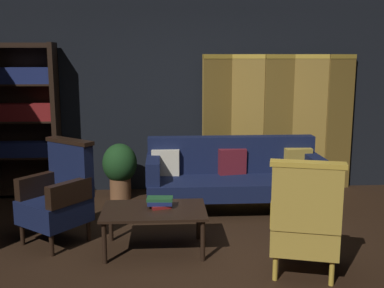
{
  "coord_description": "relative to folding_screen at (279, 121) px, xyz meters",
  "views": [
    {
      "loc": [
        -0.3,
        -4.07,
        1.86
      ],
      "look_at": [
        0.0,
        0.8,
        0.95
      ],
      "focal_mm": 43.55,
      "sensor_mm": 36.0,
      "label": 1
    }
  ],
  "objects": [
    {
      "name": "book_navy_cloth",
      "position": [
        -1.64,
        -1.95,
        -0.52
      ],
      "size": [
        0.24,
        0.16,
        0.04
      ],
      "primitive_type": "cube",
      "rotation": [
        0.0,
        0.0,
        -0.02
      ],
      "color": "navy",
      "rests_on": "book_red_leather"
    },
    {
      "name": "armchair_wing_left",
      "position": [
        -2.66,
        -1.71,
        -0.5
      ],
      "size": [
        0.81,
        0.81,
        1.04
      ],
      "color": "black",
      "rests_on": "ground_plane"
    },
    {
      "name": "bookshelf",
      "position": [
        -3.44,
        -0.05,
        0.1
      ],
      "size": [
        0.9,
        0.32,
        2.05
      ],
      "color": "black",
      "rests_on": "ground_plane"
    },
    {
      "name": "potted_plant",
      "position": [
        -2.18,
        -0.28,
        -0.56
      ],
      "size": [
        0.45,
        0.45,
        0.75
      ],
      "color": "brown",
      "rests_on": "ground_plane"
    },
    {
      "name": "armchair_gilt_accent",
      "position": [
        -0.4,
        -2.59,
        -0.5
      ],
      "size": [
        0.71,
        0.71,
        1.04
      ],
      "color": "gold",
      "rests_on": "ground_plane"
    },
    {
      "name": "velvet_couch",
      "position": [
        -0.74,
        -0.79,
        -0.53
      ],
      "size": [
        2.12,
        0.78,
        0.88
      ],
      "color": "black",
      "rests_on": "ground_plane"
    },
    {
      "name": "ground_plane",
      "position": [
        -1.29,
        -2.24,
        -0.99
      ],
      "size": [
        10.0,
        10.0,
        0.0
      ],
      "primitive_type": "plane",
      "color": "black"
    },
    {
      "name": "back_wall",
      "position": [
        -1.29,
        0.21,
        0.41
      ],
      "size": [
        7.2,
        0.1,
        2.8
      ],
      "primitive_type": "cube",
      "color": "black",
      "rests_on": "ground_plane"
    },
    {
      "name": "folding_screen",
      "position": [
        0.0,
        0.0,
        0.0
      ],
      "size": [
        2.15,
        0.23,
        1.9
      ],
      "color": "olive",
      "rests_on": "ground_plane"
    },
    {
      "name": "book_green_cloth",
      "position": [
        -1.64,
        -1.95,
        -0.48
      ],
      "size": [
        0.26,
        0.16,
        0.03
      ],
      "primitive_type": "cube",
      "rotation": [
        0.0,
        0.0,
        -0.07
      ],
      "color": "#1E4C28",
      "rests_on": "book_navy_cloth"
    },
    {
      "name": "coffee_table",
      "position": [
        -1.7,
        -2.01,
        -0.61
      ],
      "size": [
        1.0,
        0.64,
        0.42
      ],
      "color": "black",
      "rests_on": "ground_plane"
    },
    {
      "name": "book_red_leather",
      "position": [
        -1.64,
        -1.95,
        -0.55
      ],
      "size": [
        0.22,
        0.22,
        0.03
      ],
      "primitive_type": "cube",
      "rotation": [
        0.0,
        0.0,
        0.26
      ],
      "color": "maroon",
      "rests_on": "coffee_table"
    }
  ]
}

